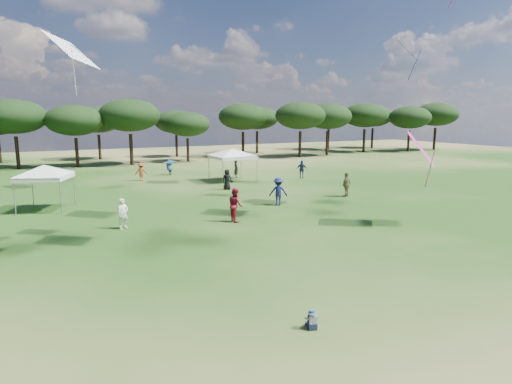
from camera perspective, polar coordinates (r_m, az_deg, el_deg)
ground at (r=10.90m, az=16.06°, el=-21.49°), size 140.00×140.00×0.00m
tree_line at (r=54.77m, az=-18.04°, el=9.43°), size 108.78×17.63×7.77m
tent_left at (r=28.50m, az=-26.46°, el=2.99°), size 5.12×5.12×3.05m
tent_right at (r=37.13m, az=-3.17°, el=5.63°), size 6.75×6.75×3.15m
toddler at (r=12.06m, az=7.49°, el=-16.59°), size 0.40×0.44×0.54m
festival_crowd at (r=30.80m, az=-12.93°, el=0.90°), size 30.67×21.48×1.83m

